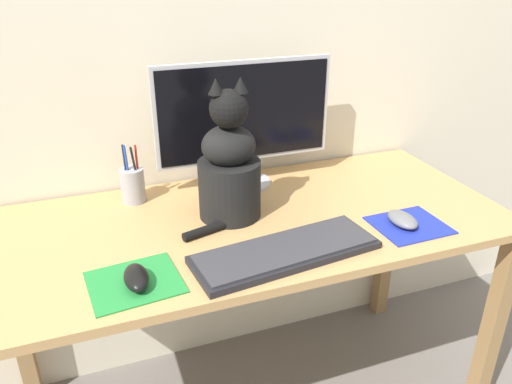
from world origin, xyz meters
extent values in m
cube|color=beige|center=(0.00, 0.36, 1.25)|extent=(7.00, 0.04, 2.50)
cube|color=tan|center=(0.00, 0.00, 0.73)|extent=(1.49, 0.66, 0.02)
cube|color=olive|center=(0.71, -0.29, 0.36)|extent=(0.05, 0.05, 0.71)
cube|color=olive|center=(-0.71, 0.29, 0.36)|extent=(0.05, 0.05, 0.71)
cube|color=olive|center=(0.71, 0.29, 0.36)|extent=(0.05, 0.05, 0.71)
cylinder|color=#B2B2B7|center=(0.07, 0.24, 0.74)|extent=(0.17, 0.17, 0.01)
cylinder|color=#B2B2B7|center=(0.07, 0.24, 0.79)|extent=(0.04, 0.04, 0.08)
cube|color=#B2B2B7|center=(0.07, 0.24, 0.99)|extent=(0.57, 0.02, 0.32)
cube|color=black|center=(0.07, 0.23, 0.99)|extent=(0.54, 0.00, 0.29)
cube|color=black|center=(0.02, -0.21, 0.75)|extent=(0.49, 0.22, 0.02)
cube|color=#333338|center=(0.02, -0.21, 0.76)|extent=(0.47, 0.20, 0.01)
cube|color=#238438|center=(-0.35, -0.20, 0.74)|extent=(0.22, 0.20, 0.00)
cube|color=#1E2D9E|center=(0.41, -0.19, 0.74)|extent=(0.20, 0.18, 0.00)
ellipsoid|color=black|center=(-0.35, -0.21, 0.76)|extent=(0.06, 0.11, 0.04)
ellipsoid|color=slate|center=(0.39, -0.18, 0.76)|extent=(0.07, 0.11, 0.03)
cylinder|color=black|center=(-0.04, 0.04, 0.82)|extent=(0.19, 0.19, 0.17)
ellipsoid|color=black|center=(-0.04, 0.04, 0.95)|extent=(0.16, 0.14, 0.11)
sphere|color=black|center=(-0.04, 0.03, 1.06)|extent=(0.11, 0.11, 0.10)
cone|color=black|center=(-0.08, 0.03, 1.12)|extent=(0.04, 0.04, 0.04)
cone|color=black|center=(-0.01, 0.03, 1.12)|extent=(0.04, 0.04, 0.04)
cylinder|color=black|center=(-0.09, -0.03, 0.75)|extent=(0.23, 0.09, 0.03)
cylinder|color=#99999E|center=(-0.29, 0.23, 0.79)|extent=(0.07, 0.07, 0.11)
cylinder|color=black|center=(-0.31, 0.23, 0.85)|extent=(0.01, 0.03, 0.14)
cylinder|color=#1E47B2|center=(-0.30, 0.23, 0.85)|extent=(0.01, 0.02, 0.14)
cylinder|color=black|center=(-0.28, 0.22, 0.85)|extent=(0.02, 0.02, 0.14)
cylinder|color=red|center=(-0.27, 0.23, 0.85)|extent=(0.01, 0.01, 0.14)
camera|label=1|loc=(-0.41, -1.19, 1.43)|focal=35.00mm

